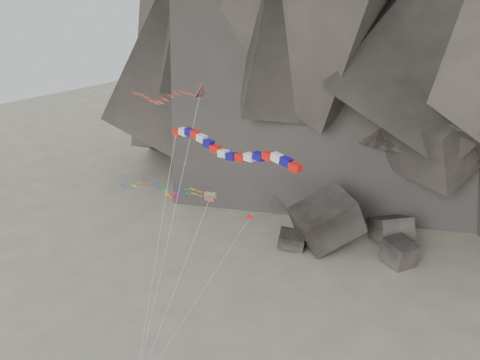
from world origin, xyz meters
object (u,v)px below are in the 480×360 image
Objects in this scene: delta_kite at (161,96)px; pennant_kite at (222,261)px; banner_kite at (229,149)px; parafoil_kite at (160,188)px.

delta_kite is 16.29m from pennant_kite.
banner_kite reaches higher than parafoil_kite.
banner_kite is 1.47× the size of pennant_kite.
delta_kite reaches higher than parafoil_kite.
pennant_kite is (9.75, -3.92, -12.45)m from delta_kite.
pennant_kite is (9.07, -2.33, -3.91)m from parafoil_kite.
pennant_kite is at bearing 152.01° from banner_kite.
delta_kite reaches higher than banner_kite.
banner_kite is (11.70, -5.49, -1.70)m from delta_kite.
delta_kite is 13.04m from banner_kite.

